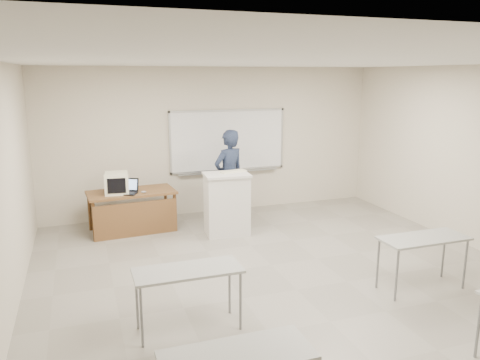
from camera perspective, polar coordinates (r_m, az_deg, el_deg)
name	(u,v)px	position (r m, az deg, el deg)	size (l,w,h in m)	color
floor	(297,290)	(6.53, 6.94, -13.18)	(7.00, 8.00, 0.01)	gray
whiteboard	(228,141)	(9.78, -1.46, 4.72)	(2.48, 0.10, 1.31)	white
student_desks	(355,285)	(5.19, 13.82, -12.35)	(4.40, 2.20, 0.73)	gray
instructor_desk	(132,203)	(8.74, -12.98, -2.71)	(1.56, 0.78, 0.75)	brown
podium	(227,204)	(8.44, -1.63, -2.92)	(0.80, 0.58, 1.12)	silver
crt_monitor	(117,183)	(8.68, -14.78, -0.36)	(0.41, 0.46, 0.39)	#F0EDC9
laptop	(126,190)	(8.66, -13.71, -1.20)	(0.35, 0.32, 0.26)	black
mouse	(144,192)	(8.63, -11.67, -1.43)	(0.09, 0.06, 0.04)	gray
keyboard	(233,171)	(8.43, -0.84, 1.06)	(0.48, 0.16, 0.03)	#F0EDC9
presenter	(229,177)	(9.02, -1.36, 0.40)	(0.67, 0.44, 1.83)	black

